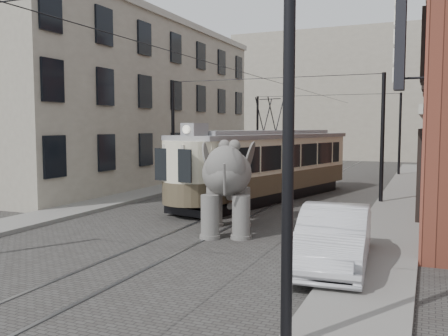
% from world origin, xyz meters
% --- Properties ---
extents(ground, '(120.00, 120.00, 0.00)m').
position_xyz_m(ground, '(0.00, 0.00, 0.00)').
color(ground, '#3E3C3A').
extents(tram_rails, '(1.54, 80.00, 0.02)m').
position_xyz_m(tram_rails, '(0.00, 0.00, 0.01)').
color(tram_rails, slate).
rests_on(tram_rails, ground).
extents(sidewalk_right, '(2.00, 60.00, 0.15)m').
position_xyz_m(sidewalk_right, '(6.00, 0.00, 0.07)').
color(sidewalk_right, slate).
rests_on(sidewalk_right, ground).
extents(sidewalk_left, '(2.00, 60.00, 0.15)m').
position_xyz_m(sidewalk_left, '(-6.50, 0.00, 0.07)').
color(sidewalk_left, slate).
rests_on(sidewalk_left, ground).
extents(stucco_building, '(7.00, 24.00, 10.00)m').
position_xyz_m(stucco_building, '(-11.00, 10.00, 5.00)').
color(stucco_building, gray).
rests_on(stucco_building, ground).
extents(distant_block, '(28.00, 10.00, 14.00)m').
position_xyz_m(distant_block, '(0.00, 40.00, 7.00)').
color(distant_block, gray).
rests_on(distant_block, ground).
extents(catenary, '(11.00, 30.20, 6.00)m').
position_xyz_m(catenary, '(-0.20, 5.00, 3.00)').
color(catenary, black).
rests_on(catenary, ground).
extents(tram, '(5.63, 12.70, 4.94)m').
position_xyz_m(tram, '(0.02, 5.45, 2.47)').
color(tram, beige).
rests_on(tram, ground).
extents(elephant, '(4.36, 5.74, 3.11)m').
position_xyz_m(elephant, '(0.93, -2.13, 1.56)').
color(elephant, '#5D5A56').
rests_on(elephant, ground).
extents(parked_car, '(2.02, 4.84, 1.56)m').
position_xyz_m(parked_car, '(5.03, -4.99, 0.78)').
color(parked_car, silver).
rests_on(parked_car, ground).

